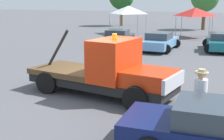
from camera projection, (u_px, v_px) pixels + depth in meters
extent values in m
plane|color=#545459|center=(100.00, 95.00, 12.45)|extent=(160.00, 160.00, 0.00)
cube|color=black|center=(100.00, 82.00, 12.33)|extent=(6.18, 2.77, 0.35)
cube|color=red|center=(150.00, 78.00, 11.13)|extent=(1.92, 2.00, 0.55)
cube|color=silver|center=(174.00, 82.00, 10.69)|extent=(0.41, 1.85, 0.50)
cube|color=red|center=(115.00, 60.00, 11.78)|extent=(1.62, 2.25, 1.57)
cube|color=brown|center=(71.00, 70.00, 13.03)|extent=(3.27, 2.51, 0.22)
cylinder|color=black|center=(58.00, 48.00, 13.16)|extent=(1.19, 0.30, 1.63)
cylinder|color=orange|center=(115.00, 36.00, 11.58)|extent=(0.18, 0.18, 0.20)
cylinder|color=black|center=(158.00, 86.00, 12.11)|extent=(0.88, 0.26, 0.88)
cylinder|color=black|center=(135.00, 99.00, 10.48)|extent=(0.88, 0.26, 0.88)
cylinder|color=black|center=(77.00, 73.00, 14.15)|extent=(0.88, 0.26, 0.88)
cylinder|color=black|center=(47.00, 83.00, 12.52)|extent=(0.88, 0.26, 0.88)
cylinder|color=black|center=(164.00, 122.00, 8.80)|extent=(0.68, 0.22, 0.68)
cylinder|color=#847051|center=(196.00, 115.00, 9.07)|extent=(0.16, 0.16, 0.84)
cylinder|color=#847051|center=(201.00, 114.00, 9.18)|extent=(0.16, 0.16, 0.84)
cylinder|color=white|center=(201.00, 90.00, 8.96)|extent=(0.39, 0.39, 0.67)
sphere|color=tan|center=(202.00, 75.00, 8.86)|extent=(0.23, 0.23, 0.23)
torus|color=tan|center=(202.00, 72.00, 8.84)|extent=(0.40, 0.40, 0.06)
cylinder|color=tan|center=(202.00, 71.00, 8.83)|extent=(0.20, 0.20, 0.10)
cube|color=#2D2D33|center=(118.00, 39.00, 25.12)|extent=(2.33, 4.41, 0.60)
cube|color=#333D47|center=(118.00, 33.00, 24.80)|extent=(1.82, 1.95, 0.50)
cylinder|color=black|center=(112.00, 39.00, 26.74)|extent=(0.68, 0.22, 0.68)
cylinder|color=black|center=(132.00, 40.00, 26.28)|extent=(0.68, 0.22, 0.68)
cylinder|color=black|center=(103.00, 44.00, 24.05)|extent=(0.68, 0.22, 0.68)
cylinder|color=black|center=(125.00, 45.00, 23.59)|extent=(0.68, 0.22, 0.68)
cube|color=#669ED1|center=(160.00, 43.00, 23.12)|extent=(1.96, 4.61, 0.60)
cube|color=#333D47|center=(159.00, 36.00, 22.79)|extent=(1.67, 1.96, 0.50)
cylinder|color=black|center=(154.00, 42.00, 24.90)|extent=(0.68, 0.22, 0.68)
cylinder|color=black|center=(176.00, 43.00, 24.20)|extent=(0.68, 0.22, 0.68)
cylinder|color=black|center=(142.00, 48.00, 22.13)|extent=(0.68, 0.22, 0.68)
cylinder|color=black|center=(166.00, 49.00, 21.43)|extent=(0.68, 0.22, 0.68)
cube|color=#196670|center=(220.00, 43.00, 22.81)|extent=(2.49, 4.66, 0.60)
cube|color=#333D47|center=(221.00, 36.00, 22.48)|extent=(1.88, 2.09, 0.50)
cylinder|color=black|center=(207.00, 43.00, 24.48)|extent=(0.68, 0.22, 0.68)
cylinder|color=black|center=(209.00, 49.00, 21.63)|extent=(0.68, 0.22, 0.68)
cylinder|color=#9E9EA3|center=(109.00, 24.00, 33.03)|extent=(0.07, 0.07, 2.16)
cylinder|color=#9E9EA3|center=(137.00, 25.00, 31.86)|extent=(0.07, 0.07, 2.16)
cylinder|color=#9E9EA3|center=(120.00, 22.00, 35.84)|extent=(0.07, 0.07, 2.16)
cylinder|color=#9E9EA3|center=(146.00, 23.00, 34.67)|extent=(0.07, 0.07, 2.16)
pyramid|color=white|center=(128.00, 10.00, 33.52)|extent=(3.12, 3.12, 0.84)
cylinder|color=#9E9EA3|center=(176.00, 28.00, 29.62)|extent=(0.07, 0.07, 2.09)
cylinder|color=#9E9EA3|center=(209.00, 29.00, 28.47)|extent=(0.07, 0.07, 2.09)
cylinder|color=#9E9EA3|center=(182.00, 25.00, 32.38)|extent=(0.07, 0.07, 2.09)
cylinder|color=#9E9EA3|center=(212.00, 26.00, 31.23)|extent=(0.07, 0.07, 2.09)
pyramid|color=red|center=(195.00, 12.00, 30.10)|extent=(3.07, 3.07, 0.81)
cylinder|color=brown|center=(121.00, 18.00, 43.56)|extent=(0.45, 0.45, 2.23)
cylinder|color=brown|center=(203.00, 21.00, 38.09)|extent=(0.43, 0.43, 2.15)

